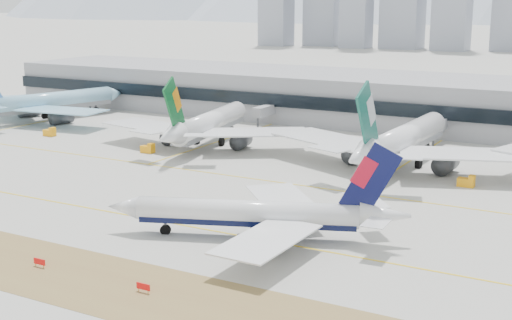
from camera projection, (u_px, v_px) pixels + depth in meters
The scene contains 11 objects.
ground at pixel (186, 216), 131.42m from camera, with size 3000.00×3000.00×0.00m, color #A5A39A.
taxiing_airliner at pixel (258, 215), 118.15m from camera, with size 49.01×41.47×17.15m.
widebody_korean at pixel (47, 103), 233.19m from camera, with size 58.35×58.27×21.51m.
widebody_eva at pixel (207, 125), 192.81m from camera, with size 58.79×58.27×21.30m.
widebody_cathay at pixel (402, 141), 168.11m from camera, with size 65.09×63.52×23.20m.
terminal at pixel (390, 100), 227.65m from camera, with size 280.00×43.10×15.00m.
hold_sign_left at pixel (39, 262), 106.00m from camera, with size 2.20×0.15×1.35m.
hold_sign_right at pixel (143, 287), 96.84m from camera, with size 2.20×0.15×1.35m.
gse_a at pixel (50, 132), 207.19m from camera, with size 3.55×2.00×2.60m.
gse_c at pixel (467, 182), 151.46m from camera, with size 3.55×2.00×2.60m.
gse_b at pixel (148, 149), 184.70m from camera, with size 3.55×2.00×2.60m.
Camera 1 is at (72.42, -103.75, 39.18)m, focal length 50.00 mm.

